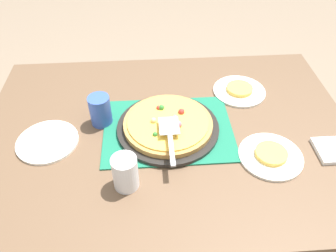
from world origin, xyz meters
name	(u,v)px	position (x,y,z in m)	size (l,w,h in m)	color
ground_plane	(168,232)	(0.00, 0.00, 0.00)	(8.00, 8.00, 0.00)	#84705B
dining_table	(168,150)	(0.00, 0.00, 0.64)	(1.40, 1.00, 0.75)	brown
placemat	(168,129)	(0.00, 0.00, 0.75)	(0.48, 0.36, 0.01)	#196B4C
pizza_pan	(168,127)	(0.00, 0.00, 0.76)	(0.38, 0.38, 0.01)	black
pizza	(168,123)	(0.00, 0.00, 0.78)	(0.33, 0.33, 0.05)	#B78442
plate_near_left	(239,91)	(0.32, 0.21, 0.76)	(0.22, 0.22, 0.01)	white
plate_far_right	(270,156)	(0.34, -0.16, 0.76)	(0.22, 0.22, 0.01)	white
plate_side	(48,142)	(-0.44, -0.04, 0.76)	(0.22, 0.22, 0.01)	white
served_slice_left	(240,89)	(0.32, 0.21, 0.77)	(0.11, 0.11, 0.02)	#EAB747
served_slice_right	(271,154)	(0.34, -0.16, 0.77)	(0.11, 0.11, 0.02)	#EAB747
cup_near	(100,110)	(-0.25, 0.06, 0.81)	(0.08, 0.08, 0.12)	#3351AD
cup_far	(125,173)	(-0.15, -0.24, 0.81)	(0.08, 0.08, 0.12)	white
pizza_server	(170,135)	(0.00, -0.10, 0.82)	(0.07, 0.23, 0.01)	silver
napkin_stack	(333,150)	(0.57, -0.15, 0.76)	(0.12, 0.12, 0.02)	white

